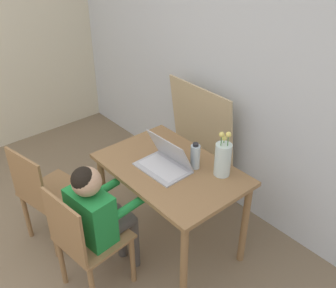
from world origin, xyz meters
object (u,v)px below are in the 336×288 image
(water_bottle, at_px, (195,156))
(person_seated, at_px, (98,210))
(flower_vase, at_px, (223,159))
(laptop, at_px, (166,161))
(chair_spare, at_px, (46,194))
(chair_occupied, at_px, (86,241))

(water_bottle, bearing_deg, person_seated, -102.72)
(flower_vase, relative_size, water_bottle, 1.72)
(laptop, bearing_deg, chair_spare, -135.41)
(person_seated, relative_size, flower_vase, 2.94)
(person_seated, relative_size, water_bottle, 5.06)
(laptop, bearing_deg, person_seated, -94.27)
(flower_vase, xyz_separation_m, water_bottle, (-0.17, -0.08, -0.03))
(chair_occupied, relative_size, chair_spare, 1.00)
(chair_occupied, xyz_separation_m, person_seated, (-0.01, 0.12, 0.18))
(person_seated, xyz_separation_m, laptop, (0.02, 0.54, 0.15))
(chair_occupied, distance_m, laptop, 0.74)
(chair_occupied, bearing_deg, laptop, -97.38)
(laptop, bearing_deg, water_bottle, 47.26)
(chair_spare, relative_size, flower_vase, 2.54)
(chair_occupied, bearing_deg, person_seated, -90.00)
(flower_vase, bearing_deg, laptop, -142.26)
(chair_occupied, xyz_separation_m, water_bottle, (0.14, 0.81, 0.37))
(chair_spare, relative_size, water_bottle, 4.37)
(laptop, xyz_separation_m, flower_vase, (0.31, 0.24, 0.07))
(chair_spare, bearing_deg, chair_occupied, 166.72)
(person_seated, bearing_deg, water_bottle, -109.12)
(chair_occupied, relative_size, water_bottle, 4.37)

